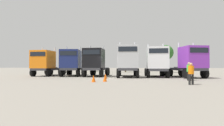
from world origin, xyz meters
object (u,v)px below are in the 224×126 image
visitor_in_hivis (191,72)px  semi_truck_black (95,62)px  semi_truck_orange (45,63)px  traffic_cone_near (94,78)px  traffic_cone_mid (105,78)px  semi_truck_purple (189,62)px  semi_truck_white (157,62)px  semi_truck_silver (128,61)px  visitor_with_camera (189,70)px  semi_truck_navy (72,62)px  traffic_cone_far (105,76)px

visitor_in_hivis → semi_truck_black: bearing=24.1°
semi_truck_orange → traffic_cone_near: bearing=49.5°
semi_truck_black → traffic_cone_mid: 7.35m
semi_truck_purple → traffic_cone_mid: semi_truck_purple is taller
semi_truck_white → traffic_cone_mid: semi_truck_white is taller
semi_truck_silver → semi_truck_purple: 7.27m
semi_truck_purple → visitor_with_camera: bearing=-31.9°
semi_truck_navy → traffic_cone_near: (5.25, -7.42, -1.57)m
traffic_cone_near → traffic_cone_far: (0.22, 3.85, -0.03)m
semi_truck_purple → visitor_in_hivis: 8.01m
semi_truck_navy → visitor_with_camera: bearing=61.7°
semi_truck_white → visitor_with_camera: size_ratio=3.39×
visitor_with_camera → traffic_cone_mid: bearing=164.1°
visitor_in_hivis → semi_truck_silver: bearing=10.0°
traffic_cone_near → traffic_cone_mid: 1.08m
semi_truck_silver → visitor_in_hivis: 9.03m
semi_truck_purple → visitor_with_camera: 4.34m
semi_truck_white → semi_truck_purple: (3.72, -0.26, -0.03)m
semi_truck_navy → semi_truck_silver: semi_truck_silver is taller
semi_truck_navy → visitor_in_hivis: bearing=47.8°
semi_truck_silver → traffic_cone_far: bearing=-45.0°
semi_truck_black → visitor_in_hivis: (9.64, -7.99, -0.97)m
traffic_cone_mid → semi_truck_navy: bearing=132.1°
semi_truck_silver → traffic_cone_mid: 6.30m
semi_truck_navy → traffic_cone_far: size_ratio=11.41×
semi_truck_orange → traffic_cone_far: (9.32, -3.39, -1.56)m
visitor_in_hivis → traffic_cone_near: 7.80m
semi_truck_orange → visitor_with_camera: (17.65, -4.37, -0.82)m
semi_truck_purple → traffic_cone_near: bearing=-70.8°
semi_truck_navy → visitor_with_camera: (13.81, -4.55, -0.86)m
semi_truck_navy → semi_truck_purple: size_ratio=0.96×
semi_truck_navy → visitor_in_hivis: (12.99, -8.16, -0.93)m
traffic_cone_far → visitor_with_camera: bearing=-6.7°
visitor_in_hivis → semi_truck_white: bearing=-13.7°
semi_truck_silver → visitor_in_hivis: semi_truck_silver is taller
visitor_with_camera → semi_truck_silver: bearing=117.3°
semi_truck_black → semi_truck_silver: size_ratio=0.93×
semi_truck_navy → semi_truck_black: bearing=77.0°
visitor_with_camera → traffic_cone_far: (-8.34, 0.98, -0.74)m
semi_truck_black → traffic_cone_far: semi_truck_black is taller
traffic_cone_near → semi_truck_navy: bearing=125.3°
semi_truck_white → traffic_cone_near: (-5.97, -7.23, -1.61)m
semi_truck_white → traffic_cone_mid: bearing=-39.6°
visitor_in_hivis → traffic_cone_mid: visitor_in_hivis is taller
semi_truck_silver → traffic_cone_far: size_ratio=11.76×
semi_truck_purple → traffic_cone_mid: (-8.82, -6.33, -1.60)m
semi_truck_navy → traffic_cone_mid: bearing=32.0°
semi_truck_black → traffic_cone_near: (1.91, -7.25, -1.61)m
semi_truck_purple → visitor_in_hivis: semi_truck_purple is taller
traffic_cone_near → traffic_cone_mid: bearing=36.5°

